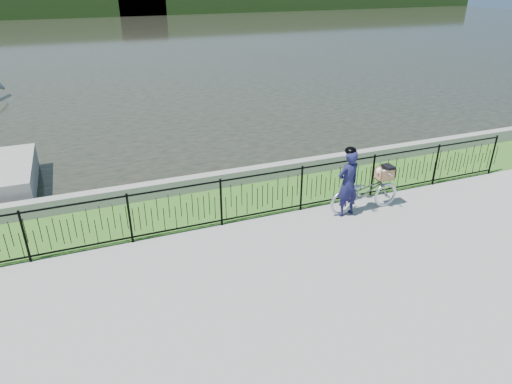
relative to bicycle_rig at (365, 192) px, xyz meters
name	(u,v)px	position (x,y,z in m)	size (l,w,h in m)	color
ground	(292,252)	(-2.41, -1.04, -0.50)	(120.00, 120.00, 0.00)	gray
grass_strip	(248,199)	(-2.41, 1.56, -0.49)	(60.00, 2.00, 0.01)	#35651F
water	(117,43)	(-2.41, 31.96, -0.50)	(120.00, 120.00, 0.00)	black
quay_wall	(235,177)	(-2.41, 2.56, -0.30)	(60.00, 0.30, 0.40)	gray
fence	(263,195)	(-2.41, 0.56, 0.08)	(14.00, 0.06, 1.15)	black
far_treeline	(92,3)	(-2.41, 58.96, 1.00)	(120.00, 6.00, 3.00)	#254118
far_building_right	(141,2)	(3.59, 57.46, 1.10)	(6.00, 3.00, 3.20)	#A49684
bicycle_rig	(365,192)	(0.00, 0.00, 0.00)	(1.85, 0.64, 1.10)	silver
cyclist	(348,182)	(-0.52, -0.03, 0.34)	(0.65, 0.48, 1.69)	#16173E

